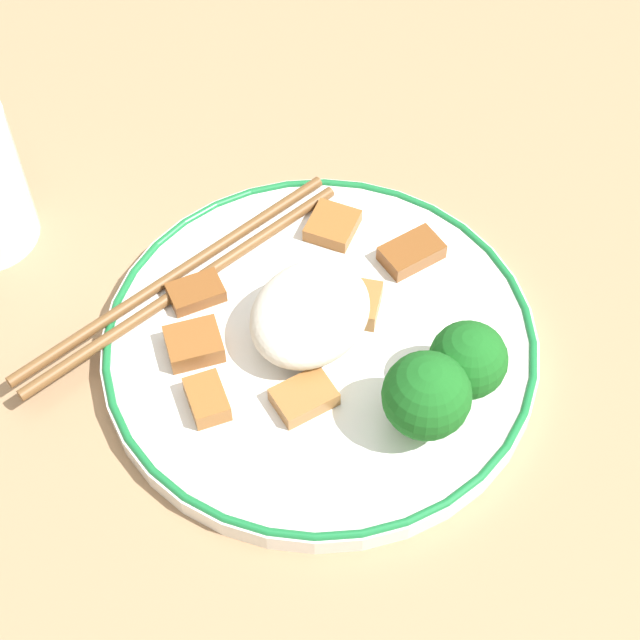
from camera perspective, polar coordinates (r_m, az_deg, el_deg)
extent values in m
plane|color=#9E7A56|center=(0.66, 0.00, -1.73)|extent=(3.00, 3.00, 0.00)
cylinder|color=white|center=(0.65, 0.00, -1.39)|extent=(0.27, 0.27, 0.01)
torus|color=#197238|center=(0.65, 0.00, -1.04)|extent=(0.26, 0.26, 0.00)
ellipsoid|color=white|center=(0.63, -0.50, 0.39)|extent=(0.08, 0.07, 0.04)
cylinder|color=#72AD4C|center=(0.61, 5.52, -5.29)|extent=(0.01, 0.01, 0.01)
sphere|color=#19601E|center=(0.59, 5.71, -4.04)|extent=(0.05, 0.05, 0.05)
cylinder|color=#72AD4C|center=(0.63, 7.68, -3.27)|extent=(0.02, 0.02, 0.01)
sphere|color=#19601E|center=(0.61, 7.91, -2.13)|extent=(0.05, 0.05, 0.05)
cube|color=brown|center=(0.67, -6.63, 1.47)|extent=(0.04, 0.04, 0.01)
cube|color=brown|center=(0.64, -6.74, -1.29)|extent=(0.04, 0.04, 0.01)
cube|color=#995B28|center=(0.70, 0.67, 5.07)|extent=(0.04, 0.04, 0.01)
cube|color=brown|center=(0.68, 4.90, 3.61)|extent=(0.04, 0.04, 0.01)
cube|color=#9E6633|center=(0.66, 1.43, 1.01)|extent=(0.04, 0.05, 0.01)
cube|color=#995B28|center=(0.62, -6.04, -4.23)|extent=(0.03, 0.04, 0.01)
cube|color=#9E6633|center=(0.62, -0.86, -4.12)|extent=(0.04, 0.04, 0.01)
cylinder|color=brown|center=(0.68, -7.76, 2.39)|extent=(0.24, 0.06, 0.01)
cylinder|color=brown|center=(0.67, -7.15, 1.78)|extent=(0.24, 0.06, 0.01)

